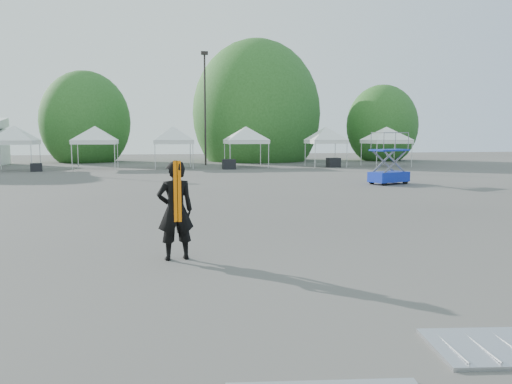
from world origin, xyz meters
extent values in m
plane|color=#474442|center=(0.00, 0.00, 0.00)|extent=(120.00, 120.00, 0.00)
cylinder|color=black|center=(3.00, 32.00, 4.75)|extent=(0.16, 0.16, 9.50)
cube|color=black|center=(3.00, 32.00, 9.65)|extent=(0.60, 0.25, 0.30)
cylinder|color=#382314|center=(-8.00, 40.00, 1.14)|extent=(0.36, 0.36, 2.27)
ellipsoid|color=#25541C|center=(-8.00, 40.00, 3.94)|extent=(4.16, 4.16, 4.78)
cylinder|color=#382314|center=(9.00, 39.00, 1.40)|extent=(0.36, 0.36, 2.80)
ellipsoid|color=#25541C|center=(9.00, 39.00, 4.85)|extent=(5.12, 5.12, 5.89)
cylinder|color=#382314|center=(22.00, 37.00, 1.05)|extent=(0.36, 0.36, 2.10)
ellipsoid|color=#25541C|center=(22.00, 37.00, 3.64)|extent=(3.84, 3.84, 4.42)
cylinder|color=silver|center=(-10.09, 26.45, 1.00)|extent=(0.06, 0.06, 2.00)
cylinder|color=silver|center=(-12.93, 29.29, 1.00)|extent=(0.06, 0.06, 2.00)
cylinder|color=silver|center=(-10.09, 29.29, 1.00)|extent=(0.06, 0.06, 2.00)
cube|color=white|center=(-11.51, 27.87, 2.08)|extent=(3.04, 3.04, 0.30)
pyramid|color=white|center=(-11.51, 27.87, 3.33)|extent=(4.29, 4.29, 1.10)
cylinder|color=silver|center=(-7.43, 27.11, 1.00)|extent=(0.06, 0.06, 2.00)
cylinder|color=silver|center=(-4.35, 27.11, 1.00)|extent=(0.06, 0.06, 2.00)
cylinder|color=silver|center=(-7.43, 30.19, 1.00)|extent=(0.06, 0.06, 2.00)
cylinder|color=silver|center=(-4.35, 30.19, 1.00)|extent=(0.06, 0.06, 2.00)
cube|color=white|center=(-5.89, 28.65, 2.08)|extent=(3.28, 3.28, 0.30)
pyramid|color=white|center=(-5.89, 28.65, 3.33)|extent=(4.64, 4.64, 1.10)
cylinder|color=silver|center=(-1.37, 26.85, 1.00)|extent=(0.06, 0.06, 2.00)
cylinder|color=silver|center=(1.51, 26.85, 1.00)|extent=(0.06, 0.06, 2.00)
cylinder|color=silver|center=(-1.37, 29.73, 1.00)|extent=(0.06, 0.06, 2.00)
cylinder|color=silver|center=(1.51, 29.73, 1.00)|extent=(0.06, 0.06, 2.00)
cube|color=white|center=(0.07, 28.29, 2.08)|extent=(3.08, 3.08, 0.30)
pyramid|color=white|center=(0.07, 28.29, 3.33)|extent=(4.36, 4.36, 1.10)
cylinder|color=silver|center=(4.40, 26.78, 1.00)|extent=(0.06, 0.06, 2.00)
cylinder|color=silver|center=(7.49, 26.78, 1.00)|extent=(0.06, 0.06, 2.00)
cylinder|color=silver|center=(4.40, 29.88, 1.00)|extent=(0.06, 0.06, 2.00)
cylinder|color=silver|center=(7.49, 29.88, 1.00)|extent=(0.06, 0.06, 2.00)
cube|color=white|center=(5.94, 28.33, 2.08)|extent=(3.30, 3.30, 0.30)
pyramid|color=white|center=(5.94, 28.33, 3.33)|extent=(4.66, 4.66, 1.10)
cylinder|color=silver|center=(11.24, 26.40, 1.00)|extent=(0.06, 0.06, 2.00)
cylinder|color=silver|center=(13.94, 26.40, 1.00)|extent=(0.06, 0.06, 2.00)
cylinder|color=silver|center=(11.24, 29.11, 1.00)|extent=(0.06, 0.06, 2.00)
cylinder|color=silver|center=(13.94, 29.11, 1.00)|extent=(0.06, 0.06, 2.00)
cube|color=white|center=(12.59, 27.75, 2.08)|extent=(2.91, 2.91, 0.30)
pyramid|color=white|center=(12.59, 27.75, 3.33)|extent=(4.11, 4.11, 1.10)
cylinder|color=silver|center=(16.19, 25.65, 1.00)|extent=(0.06, 0.06, 2.00)
cylinder|color=silver|center=(19.29, 25.65, 1.00)|extent=(0.06, 0.06, 2.00)
cylinder|color=silver|center=(16.19, 28.75, 1.00)|extent=(0.06, 0.06, 2.00)
cylinder|color=silver|center=(19.29, 28.75, 1.00)|extent=(0.06, 0.06, 2.00)
cube|color=white|center=(17.74, 27.20, 2.08)|extent=(3.30, 3.30, 0.30)
pyramid|color=white|center=(17.74, 27.20, 3.33)|extent=(4.66, 4.66, 1.10)
imported|color=black|center=(-1.00, -1.64, 1.03)|extent=(0.82, 0.60, 2.06)
cube|color=orange|center=(-1.00, -1.84, 1.44)|extent=(0.17, 0.03, 1.24)
cube|color=#0C11A0|center=(10.81, 12.62, 0.40)|extent=(2.37, 1.76, 0.53)
cube|color=#0C11A0|center=(10.81, 12.62, 1.81)|extent=(2.27, 1.69, 0.09)
cylinder|color=black|center=(10.23, 11.92, 0.16)|extent=(0.35, 0.24, 0.32)
cylinder|color=black|center=(11.72, 12.49, 0.16)|extent=(0.35, 0.24, 0.32)
cylinder|color=black|center=(9.91, 12.74, 0.16)|extent=(0.35, 0.24, 0.32)
cylinder|color=black|center=(11.40, 13.32, 0.16)|extent=(0.35, 0.24, 0.32)
cube|color=black|center=(-9.80, 26.50, 0.30)|extent=(0.85, 0.71, 0.60)
cube|color=black|center=(4.22, 26.22, 0.38)|extent=(0.99, 0.78, 0.77)
cube|color=black|center=(13.01, 26.96, 0.39)|extent=(1.08, 0.88, 0.77)
camera|label=1|loc=(-1.40, -11.91, 2.55)|focal=35.00mm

